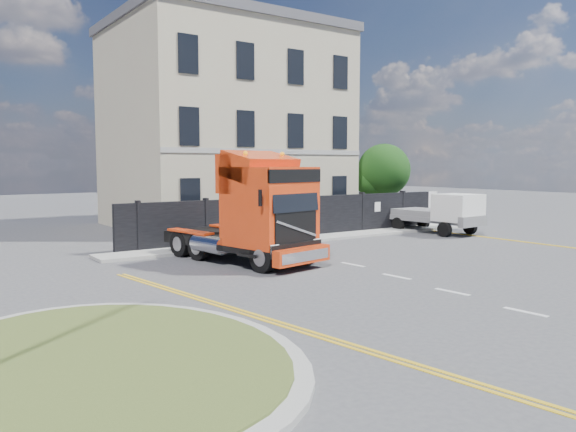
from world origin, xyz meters
TOP-DOWN VIEW (x-y plane):
  - ground at (0.00, 0.00)m, footprint 120.00×120.00m
  - traffic_island at (-7.00, -3.00)m, footprint 6.80×6.80m
  - hoarding_fence at (6.55, 9.00)m, footprint 18.80×0.25m
  - georgian_building at (6.00, 16.50)m, footprint 12.30×10.30m
  - tree at (14.38, 12.10)m, footprint 3.20×3.20m
  - pavement_far at (6.00, 8.10)m, footprint 20.00×1.60m
  - truck at (0.60, 4.13)m, footprint 3.58×6.82m
  - flatbed_pickup at (13.02, 5.85)m, footprint 2.23×5.06m

SIDE VIEW (x-z plane):
  - ground at x=0.00m, z-range 0.00..0.00m
  - pavement_far at x=6.00m, z-range 0.00..0.12m
  - traffic_island at x=-7.00m, z-range 0.00..0.16m
  - hoarding_fence at x=6.55m, z-range 0.00..2.00m
  - flatbed_pickup at x=13.02m, z-range 0.08..2.14m
  - truck at x=0.60m, z-range -0.20..3.68m
  - tree at x=14.38m, z-range 0.65..5.45m
  - georgian_building at x=6.00m, z-range -0.63..12.17m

